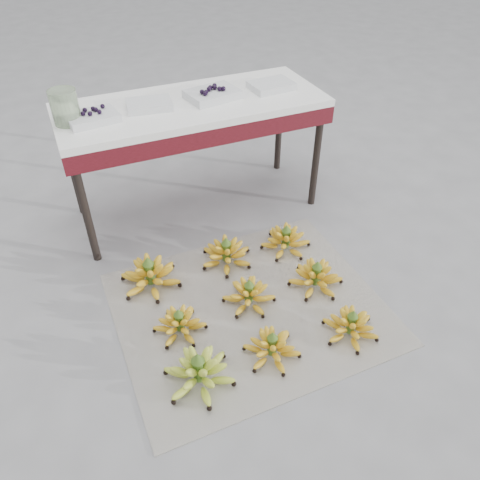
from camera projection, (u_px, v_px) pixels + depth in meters
name	position (u px, v px, depth m)	size (l,w,h in m)	color
ground	(248.00, 307.00, 2.29)	(60.00, 60.00, 0.00)	slate
newspaper_mat	(250.00, 308.00, 2.28)	(1.25, 1.05, 0.01)	white
bunch_front_left	(199.00, 372.00, 1.92)	(0.38, 0.38, 0.18)	#83A633
bunch_front_center	(272.00, 348.00, 2.03)	(0.26, 0.26, 0.15)	yellow
bunch_front_right	(351.00, 326.00, 2.12)	(0.31, 0.31, 0.15)	yellow
bunch_mid_left	(180.00, 324.00, 2.13)	(0.32, 0.32, 0.15)	yellow
bunch_mid_center	(249.00, 295.00, 2.27)	(0.34, 0.34, 0.16)	yellow
bunch_mid_right	(316.00, 277.00, 2.36)	(0.35, 0.35, 0.17)	yellow
bunch_back_left	(150.00, 276.00, 2.36)	(0.39, 0.39, 0.19)	yellow
bunch_back_center	(226.00, 254.00, 2.50)	(0.28, 0.28, 0.17)	yellow
bunch_back_right	(286.00, 241.00, 2.59)	(0.35, 0.35, 0.17)	yellow
vendor_table	(193.00, 115.00, 2.56)	(1.44, 0.58, 0.69)	black
tray_far_left	(92.00, 117.00, 2.31)	(0.26, 0.21, 0.06)	silver
tray_left	(149.00, 105.00, 2.43)	(0.25, 0.20, 0.04)	silver
tray_right	(212.00, 94.00, 2.53)	(0.30, 0.24, 0.07)	silver
tray_far_right	(271.00, 85.00, 2.64)	(0.25, 0.19, 0.04)	silver
glass_jar	(65.00, 107.00, 2.25)	(0.13, 0.13, 0.17)	#B4CDA3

